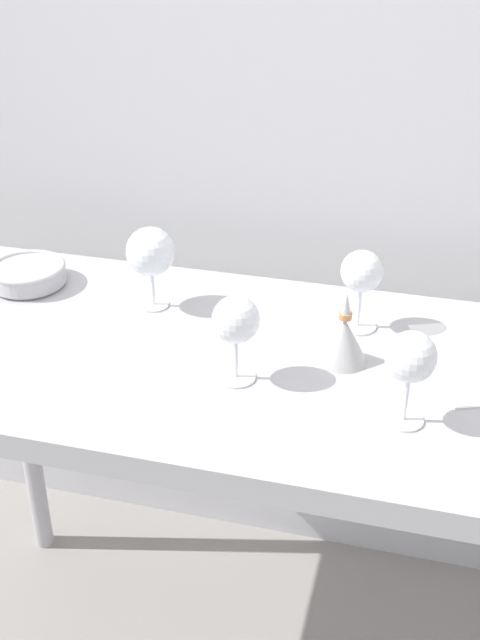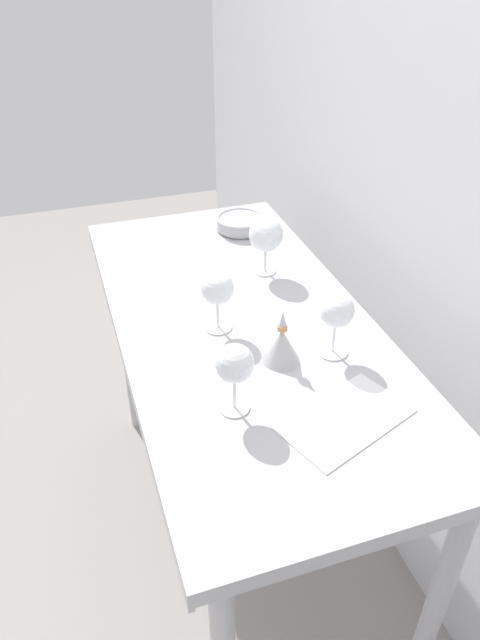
{
  "view_description": "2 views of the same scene",
  "coord_description": "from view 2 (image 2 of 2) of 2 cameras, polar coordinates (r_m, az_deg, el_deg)",
  "views": [
    {
      "loc": [
        0.33,
        -1.24,
        1.71
      ],
      "look_at": [
        -0.01,
        0.05,
        0.95
      ],
      "focal_mm": 45.57,
      "sensor_mm": 36.0,
      "label": 1
    },
    {
      "loc": [
        1.21,
        -0.41,
        1.78
      ],
      "look_at": [
        0.05,
        -0.03,
        0.93
      ],
      "focal_mm": 32.95,
      "sensor_mm": 36.0,
      "label": 2
    }
  ],
  "objects": [
    {
      "name": "ground_plane",
      "position": [
        2.19,
        0.35,
        -19.65
      ],
      "size": [
        6.0,
        6.0,
        0.0
      ],
      "primitive_type": "plane",
      "color": "gray"
    },
    {
      "name": "back_wall",
      "position": [
        1.58,
        18.27,
        15.41
      ],
      "size": [
        3.8,
        0.04,
        2.6
      ],
      "primitive_type": "cube",
      "color": "silver",
      "rests_on": "ground_plane"
    },
    {
      "name": "steel_counter",
      "position": [
        1.61,
        0.25,
        -2.98
      ],
      "size": [
        1.4,
        0.65,
        0.9
      ],
      "color": "#ADADB2",
      "rests_on": "ground_plane"
    },
    {
      "name": "wine_glass_far_right",
      "position": [
        1.38,
        9.37,
        0.71
      ],
      "size": [
        0.08,
        0.08,
        0.16
      ],
      "color": "white",
      "rests_on": "steel_counter"
    },
    {
      "name": "wine_glass_near_right",
      "position": [
        1.2,
        -0.57,
        -4.43
      ],
      "size": [
        0.08,
        0.08,
        0.17
      ],
      "color": "white",
      "rests_on": "steel_counter"
    },
    {
      "name": "wine_glass_near_center",
      "position": [
        1.45,
        -2.23,
        2.93
      ],
      "size": [
        0.08,
        0.08,
        0.16
      ],
      "color": "white",
      "rests_on": "steel_counter"
    },
    {
      "name": "wine_glass_far_left",
      "position": [
        1.7,
        2.53,
        8.19
      ],
      "size": [
        0.1,
        0.1,
        0.17
      ],
      "color": "white",
      "rests_on": "steel_counter"
    },
    {
      "name": "tasting_sheet_upper",
      "position": [
        1.28,
        10.21,
        -9.47
      ],
      "size": [
        0.25,
        0.32,
        0.0
      ],
      "primitive_type": "cube",
      "rotation": [
        0.0,
        0.0,
        0.36
      ],
      "color": "white",
      "rests_on": "steel_counter"
    },
    {
      "name": "tasting_bowl",
      "position": [
        2.0,
        0.06,
        9.45
      ],
      "size": [
        0.16,
        0.16,
        0.05
      ],
      "color": "beige",
      "rests_on": "steel_counter"
    },
    {
      "name": "decanter_funnel",
      "position": [
        1.38,
        4.06,
        -2.4
      ],
      "size": [
        0.09,
        0.09,
        0.14
      ],
      "color": "#B4B4B4",
      "rests_on": "steel_counter"
    }
  ]
}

